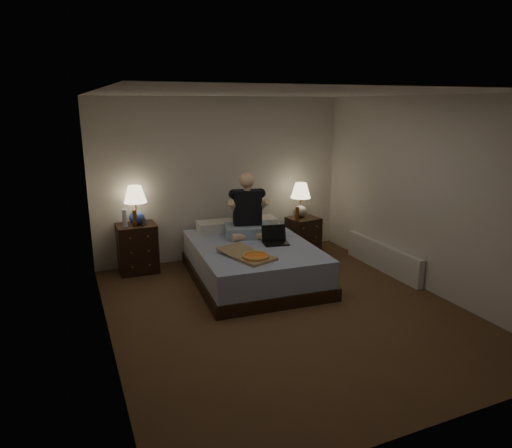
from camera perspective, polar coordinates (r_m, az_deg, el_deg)
name	(u,v)px	position (r m, az deg, el deg)	size (l,w,h in m)	color
floor	(286,310)	(5.56, 3.71, -10.72)	(4.00, 4.50, 0.00)	brown
ceiling	(289,93)	(5.01, 4.21, 15.99)	(4.00, 4.50, 0.00)	white
wall_back	(222,179)	(7.18, -4.26, 5.64)	(4.00, 2.50, 0.00)	silver
wall_front	(436,276)	(3.39, 21.58, -6.10)	(4.00, 2.50, 0.00)	silver
wall_left	(101,227)	(4.62, -18.77, -0.37)	(4.50, 2.50, 0.00)	silver
wall_right	(425,195)	(6.30, 20.42, 3.42)	(4.50, 2.50, 0.00)	silver
bed	(253,262)	(6.36, -0.39, -4.77)	(1.55, 2.07, 0.52)	#5165A2
nightstand_left	(137,248)	(6.88, -14.62, -2.89)	(0.55, 0.49, 0.71)	black
nightstand_right	(303,236)	(7.50, 5.91, -1.45)	(0.46, 0.42, 0.60)	black
lamp_left	(136,205)	(6.72, -14.80, 2.29)	(0.32, 0.32, 0.56)	#273F91
lamp_right	(300,200)	(7.41, 5.58, 2.99)	(0.32, 0.32, 0.56)	gray
water_bottle	(125,218)	(6.66, -16.09, 0.71)	(0.07, 0.07, 0.25)	white
soda_can	(144,221)	(6.72, -13.83, 0.34)	(0.07, 0.07, 0.10)	#9D9E99
beer_bottle_left	(135,218)	(6.68, -14.91, 0.75)	(0.06, 0.06, 0.23)	#60350D
beer_bottle_right	(297,214)	(7.20, 5.17, 1.30)	(0.06, 0.06, 0.23)	#63350E
person	(248,205)	(6.56, -1.04, 2.40)	(0.66, 0.52, 0.93)	black
laptop	(276,236)	(6.26, 2.50, -1.48)	(0.34, 0.28, 0.24)	black
pizza_box	(256,257)	(5.66, -0.05, -4.13)	(0.40, 0.76, 0.08)	#9E855F
radiator	(383,257)	(6.99, 15.56, -4.02)	(0.10, 1.60, 0.40)	silver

